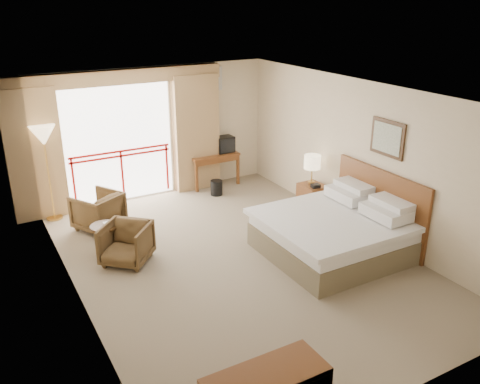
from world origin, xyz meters
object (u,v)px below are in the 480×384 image
nightstand (312,199)px  armchair_near (128,262)px  side_table (105,234)px  desk (212,160)px  tv (225,144)px  wastebasket (216,188)px  bed (334,233)px  table_lamp (312,163)px  floor_lamp (43,139)px  armchair_far (100,228)px

nightstand → armchair_near: nightstand is taller
side_table → desk: bearing=35.2°
nightstand → tv: tv is taller
desk → wastebasket: bearing=-109.3°
bed → armchair_near: bearing=155.7°
bed → wastebasket: bearing=98.3°
nightstand → side_table: 3.99m
side_table → wastebasket: bearing=27.8°
bed → table_lamp: 1.84m
table_lamp → floor_lamp: size_ratio=0.31×
tv → armchair_far: tv is taller
desk → armchair_far: desk is taller
tv → floor_lamp: floor_lamp is taller
armchair_far → bed: bearing=107.6°
nightstand → desk: size_ratio=0.54×
armchair_far → floor_lamp: size_ratio=0.42×
tv → wastebasket: bearing=-141.7°
armchair_far → side_table: size_ratio=1.50×
nightstand → floor_lamp: 5.15m
nightstand → bed: bearing=-116.3°
desk → floor_lamp: size_ratio=0.61×
desk → wastebasket: 0.80m
table_lamp → armchair_near: (-3.77, -0.18, -1.04)m
desk → armchair_near: bearing=-138.0°
floor_lamp → armchair_far: bearing=-53.7°
tv → floor_lamp: size_ratio=0.22×
wastebasket → floor_lamp: floor_lamp is taller
armchair_near → wastebasket: bearing=79.0°
armchair_near → side_table: bearing=156.9°
nightstand → tv: size_ratio=1.52×
armchair_far → armchair_near: 1.49m
armchair_near → side_table: 0.61m
bed → table_lamp: (0.69, 1.57, 0.66)m
bed → tv: (0.03, 3.92, 0.53)m
bed → wastebasket: 3.37m
desk → nightstand: bearing=-69.3°
tv → wastebasket: tv is taller
tv → floor_lamp: (-3.81, -0.17, 0.67)m
table_lamp → floor_lamp: 5.00m
wastebasket → nightstand: bearing=-56.9°
wastebasket → armchair_near: size_ratio=0.44×
bed → floor_lamp: 5.45m
table_lamp → wastebasket: bearing=123.9°
wastebasket → armchair_far: (-2.65, -0.45, -0.16)m
bed → wastebasket: bed is taller
armchair_near → floor_lamp: floor_lamp is taller
desk → floor_lamp: (-3.51, -0.23, 1.01)m
wastebasket → armchair_near: 3.24m
tv → side_table: bearing=-158.6°
floor_lamp → nightstand: bearing=-26.5°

